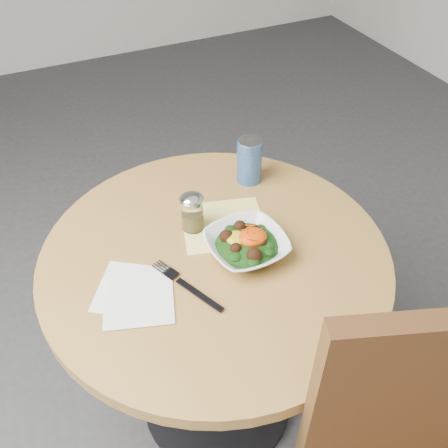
# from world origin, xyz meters

# --- Properties ---
(ground) EXTENTS (6.00, 6.00, 0.00)m
(ground) POSITION_xyz_m (0.00, 0.00, 0.00)
(ground) COLOR #2F2F32
(ground) RESTS_ON ground
(table) EXTENTS (0.90, 0.90, 0.75)m
(table) POSITION_xyz_m (0.00, 0.00, 0.55)
(table) COLOR black
(table) RESTS_ON ground
(cloth_napkin) EXTENTS (0.26, 0.25, 0.00)m
(cloth_napkin) POSITION_xyz_m (0.06, 0.08, 0.75)
(cloth_napkin) COLOR yellow
(cloth_napkin) RESTS_ON table
(paper_napkins) EXTENTS (0.22, 0.25, 0.00)m
(paper_napkins) POSITION_xyz_m (-0.23, -0.05, 0.75)
(paper_napkins) COLOR white
(paper_napkins) RESTS_ON table
(salad_bowl) EXTENTS (0.21, 0.21, 0.07)m
(salad_bowl) POSITION_xyz_m (0.07, -0.03, 0.78)
(salad_bowl) COLOR white
(salad_bowl) RESTS_ON table
(fork) EXTENTS (0.11, 0.21, 0.00)m
(fork) POSITION_xyz_m (-0.11, -0.07, 0.76)
(fork) COLOR black
(fork) RESTS_ON table
(spice_shaker) EXTENTS (0.06, 0.06, 0.11)m
(spice_shaker) POSITION_xyz_m (-0.02, 0.11, 0.81)
(spice_shaker) COLOR silver
(spice_shaker) RESTS_ON table
(beverage_can) EXTENTS (0.07, 0.07, 0.14)m
(beverage_can) POSITION_xyz_m (0.22, 0.24, 0.82)
(beverage_can) COLOR navy
(beverage_can) RESTS_ON table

